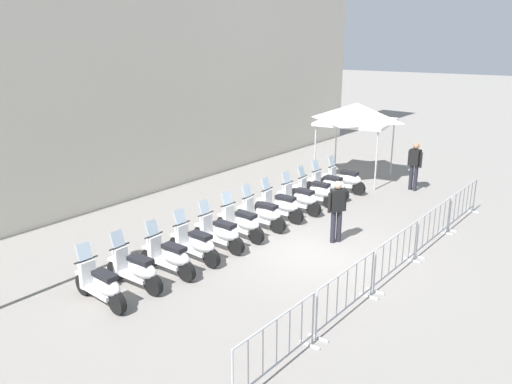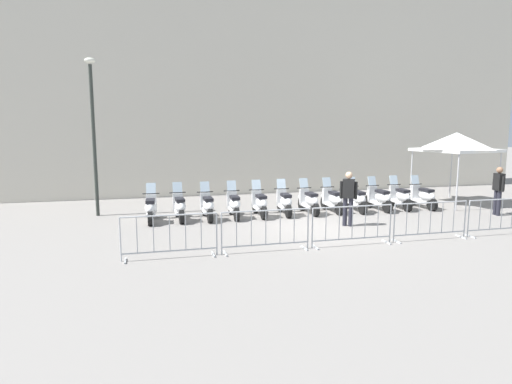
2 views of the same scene
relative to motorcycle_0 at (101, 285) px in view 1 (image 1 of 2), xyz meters
name	(u,v)px [view 1 (image 1 of 2)]	position (x,y,z in m)	size (l,w,h in m)	color
ground_plane	(313,251)	(4.67, -2.89, -0.45)	(120.00, 120.00, 0.00)	gray
motorcycle_0	(101,285)	(0.00, 0.00, 0.00)	(0.72, 1.70, 1.24)	black
motorcycle_1	(136,270)	(0.93, -0.15, 0.00)	(0.63, 1.72, 1.24)	black
motorcycle_2	(170,257)	(1.82, -0.40, 0.00)	(0.65, 1.72, 1.24)	black
motorcycle_3	(196,244)	(2.74, -0.53, 0.00)	(0.71, 1.71, 1.24)	black
motorcycle_4	(220,233)	(3.66, -0.67, 0.00)	(0.68, 1.71, 1.24)	black
motorcycle_5	(242,223)	(4.58, -0.80, 0.00)	(0.74, 1.70, 1.24)	black
motorcycle_6	(262,214)	(5.51, -0.97, 0.00)	(0.63, 1.72, 1.24)	black
motorcycle_7	(281,206)	(6.42, -1.13, 0.00)	(0.63, 1.72, 1.24)	black
motorcycle_8	(300,199)	(7.32, -1.38, 0.00)	(0.72, 1.70, 1.24)	black
motorcycle_9	(316,192)	(8.24, -1.54, 0.00)	(0.61, 1.72, 1.24)	black
motorcycle_10	(329,185)	(9.16, -1.65, 0.00)	(0.72, 1.71, 1.24)	black
motorcycle_11	(345,180)	(10.06, -1.93, 0.00)	(0.64, 1.72, 1.24)	black
barrier_segment_0	(277,346)	(-0.41, -4.25, 0.07)	(2.24, 0.82, 1.07)	#B2B5B7
barrier_segment_1	(347,293)	(1.92, -4.69, 0.07)	(2.24, 0.82, 1.07)	#B2B5B7
barrier_segment_2	(397,255)	(4.24, -5.13, 0.07)	(2.24, 0.82, 1.07)	#B2B5B7
barrier_segment_3	(434,226)	(6.57, -5.57, 0.07)	(2.24, 0.82, 1.07)	#B2B5B7
barrier_segment_4	(463,204)	(8.90, -6.01, 0.07)	(2.24, 0.82, 1.07)	#B2B5B7
officer_near_row_end	(337,208)	(5.55, -3.19, 0.53)	(0.43, 0.40, 1.73)	#23232D
officer_mid_plaza	(415,164)	(11.44, -4.02, 0.53)	(0.33, 0.53, 1.73)	#23232D
canopy_tent	(357,113)	(11.99, -1.63, 2.06)	(2.58, 2.58, 2.91)	silver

